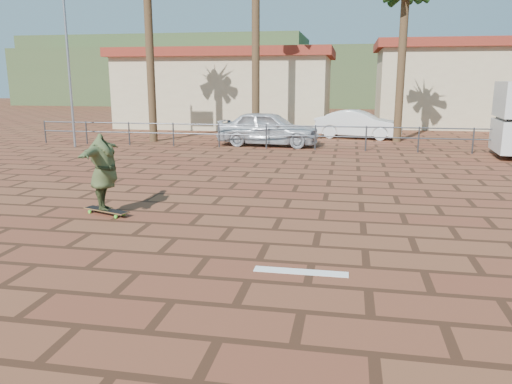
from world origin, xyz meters
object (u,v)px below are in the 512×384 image
(skateboarder, at_px, (104,172))
(car_white, at_px, (358,124))
(longboard, at_px, (106,210))
(car_silver, at_px, (268,128))

(skateboarder, xyz_separation_m, car_white, (5.39, 15.24, -0.24))
(longboard, bearing_deg, car_white, 90.65)
(longboard, distance_m, skateboarder, 0.82)
(skateboarder, height_order, car_white, skateboarder)
(longboard, height_order, skateboarder, skateboarder)
(longboard, relative_size, car_white, 0.28)
(longboard, bearing_deg, skateboarder, -159.87)
(car_white, bearing_deg, car_silver, 143.32)
(longboard, height_order, car_white, car_white)
(car_white, bearing_deg, skateboarder, 171.31)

